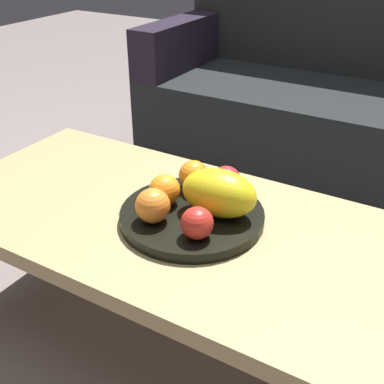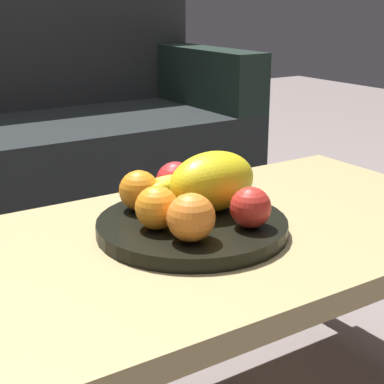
{
  "view_description": "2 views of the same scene",
  "coord_description": "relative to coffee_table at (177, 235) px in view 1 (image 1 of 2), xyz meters",
  "views": [
    {
      "loc": [
        0.51,
        -0.8,
        1.03
      ],
      "look_at": [
        0.03,
        0.01,
        0.49
      ],
      "focal_mm": 45.53,
      "sensor_mm": 36.0,
      "label": 1
    },
    {
      "loc": [
        -0.5,
        -0.81,
        0.81
      ],
      "look_at": [
        0.03,
        0.01,
        0.49
      ],
      "focal_mm": 56.67,
      "sensor_mm": 36.0,
      "label": 2
    }
  ],
  "objects": [
    {
      "name": "apple_front",
      "position": [
        0.09,
        -0.07,
        0.1
      ],
      "size": [
        0.07,
        0.07,
        0.07
      ],
      "primitive_type": "sphere",
      "color": "red",
      "rests_on": "fruit_bowl"
    },
    {
      "name": "fruit_bowl",
      "position": [
        0.03,
        0.01,
        0.06
      ],
      "size": [
        0.33,
        0.33,
        0.03
      ],
      "primitive_type": "cylinder",
      "color": "black",
      "rests_on": "coffee_table"
    },
    {
      "name": "orange_left",
      "position": [
        -0.02,
        0.11,
        0.11
      ],
      "size": [
        0.07,
        0.07,
        0.07
      ],
      "primitive_type": "sphere",
      "color": "orange",
      "rests_on": "fruit_bowl"
    },
    {
      "name": "orange_right",
      "position": [
        -0.02,
        -0.07,
        0.11
      ],
      "size": [
        0.08,
        0.08,
        0.08
      ],
      "primitive_type": "sphere",
      "color": "orange",
      "rests_on": "fruit_bowl"
    },
    {
      "name": "banana_bunch",
      "position": [
        0.06,
        0.08,
        0.1
      ],
      "size": [
        0.16,
        0.16,
        0.06
      ],
      "color": "yellow",
      "rests_on": "fruit_bowl"
    },
    {
      "name": "apple_left",
      "position": [
        0.07,
        0.12,
        0.11
      ],
      "size": [
        0.07,
        0.07,
        0.07
      ],
      "primitive_type": "sphere",
      "color": "red",
      "rests_on": "fruit_bowl"
    },
    {
      "name": "melon_large_front",
      "position": [
        0.09,
        0.03,
        0.12
      ],
      "size": [
        0.18,
        0.12,
        0.11
      ],
      "primitive_type": "ellipsoid",
      "rotation": [
        0.0,
        0.0,
        0.09
      ],
      "color": "yellow",
      "rests_on": "fruit_bowl"
    },
    {
      "name": "couch",
      "position": [
        0.07,
        1.26,
        -0.07
      ],
      "size": [
        1.7,
        0.7,
        0.9
      ],
      "color": "black",
      "rests_on": "ground_plane"
    },
    {
      "name": "coffee_table",
      "position": [
        0.0,
        0.0,
        0.0
      ],
      "size": [
        1.21,
        0.57,
        0.42
      ],
      "color": "tan",
      "rests_on": "ground_plane"
    },
    {
      "name": "ground_plane",
      "position": [
        0.0,
        0.0,
        -0.37
      ],
      "size": [
        8.0,
        8.0,
        0.0
      ],
      "primitive_type": "plane",
      "color": "slate"
    },
    {
      "name": "orange_front",
      "position": [
        -0.04,
        0.01,
        0.11
      ],
      "size": [
        0.07,
        0.07,
        0.07
      ],
      "primitive_type": "sphere",
      "color": "orange",
      "rests_on": "fruit_bowl"
    }
  ]
}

